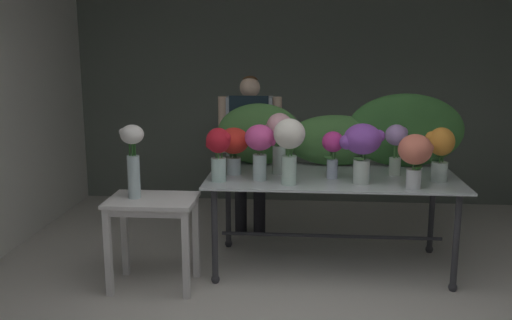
# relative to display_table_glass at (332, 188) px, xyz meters

# --- Properties ---
(ground_plane) EXTENTS (8.45, 8.45, 0.00)m
(ground_plane) POSITION_rel_display_table_glass_xyz_m (-0.26, 0.22, -0.70)
(ground_plane) COLOR beige
(wall_back) EXTENTS (5.49, 0.12, 2.88)m
(wall_back) POSITION_rel_display_table_glass_xyz_m (-0.26, 2.14, 0.74)
(wall_back) COLOR slate
(wall_back) RESTS_ON ground
(display_table_glass) EXTENTS (2.07, 1.03, 0.81)m
(display_table_glass) POSITION_rel_display_table_glass_xyz_m (0.00, 0.00, 0.00)
(display_table_glass) COLOR silver
(display_table_glass) RESTS_ON ground
(side_table_white) EXTENTS (0.67, 0.49, 0.72)m
(side_table_white) POSITION_rel_display_table_glass_xyz_m (-1.40, -0.51, -0.10)
(side_table_white) COLOR white
(side_table_white) RESTS_ON ground
(florist) EXTENTS (0.62, 0.24, 1.58)m
(florist) POSITION_rel_display_table_glass_xyz_m (-0.77, 0.82, 0.28)
(florist) COLOR #232328
(florist) RESTS_ON ground
(foliage_backdrop) EXTENTS (2.19, 0.28, 0.65)m
(foliage_backdrop) POSITION_rel_display_table_glass_xyz_m (0.06, 0.39, 0.39)
(foliage_backdrop) COLOR #477F3D
(foliage_backdrop) RESTS_ON display_table_glass
(vase_violet_hydrangea) EXTENTS (0.35, 0.29, 0.48)m
(vase_violet_hydrangea) POSITION_rel_display_table_glass_xyz_m (0.21, -0.26, 0.42)
(vase_violet_hydrangea) COLOR silver
(vase_violet_hydrangea) RESTS_ON display_table_glass
(vase_fuchsia_ranunculus) EXTENTS (0.25, 0.24, 0.45)m
(vase_fuchsia_ranunculus) POSITION_rel_display_table_glass_xyz_m (-0.59, -0.21, 0.39)
(vase_fuchsia_ranunculus) COLOR silver
(vase_fuchsia_ranunculus) RESTS_ON display_table_glass
(vase_magenta_roses) EXTENTS (0.18, 0.18, 0.39)m
(vase_magenta_roses) POSITION_rel_display_table_glass_xyz_m (-0.01, -0.10, 0.35)
(vase_magenta_roses) COLOR silver
(vase_magenta_roses) RESTS_ON display_table_glass
(vase_blush_carnations) EXTENTS (0.25, 0.22, 0.51)m
(vase_blush_carnations) POSITION_rel_display_table_glass_xyz_m (-0.45, 0.03, 0.43)
(vase_blush_carnations) COLOR silver
(vase_blush_carnations) RESTS_ON display_table_glass
(vase_coral_tulips) EXTENTS (0.26, 0.25, 0.42)m
(vase_coral_tulips) POSITION_rel_display_table_glass_xyz_m (0.60, -0.38, 0.37)
(vase_coral_tulips) COLOR silver
(vase_coral_tulips) RESTS_ON display_table_glass
(vase_ivory_dahlias) EXTENTS (0.24, 0.24, 0.52)m
(vase_ivory_dahlias) POSITION_rel_display_table_glass_xyz_m (-0.35, -0.33, 0.44)
(vase_ivory_dahlias) COLOR silver
(vase_ivory_dahlias) RESTS_ON display_table_glass
(vase_sunset_peonies) EXTENTS (0.23, 0.21, 0.43)m
(vase_sunset_peonies) POSITION_rel_display_table_glass_xyz_m (0.84, -0.14, 0.37)
(vase_sunset_peonies) COLOR silver
(vase_sunset_peonies) RESTS_ON display_table_glass
(vase_lilac_lilies) EXTENTS (0.19, 0.18, 0.43)m
(vase_lilac_lilies) POSITION_rel_display_table_glass_xyz_m (0.53, 0.06, 0.38)
(vase_lilac_lilies) COLOR silver
(vase_lilac_lilies) RESTS_ON display_table_glass
(vase_scarlet_snapdragons) EXTENTS (0.28, 0.26, 0.40)m
(vase_scarlet_snapdragons) POSITION_rel_display_table_glass_xyz_m (-0.82, -0.02, 0.36)
(vase_scarlet_snapdragons) COLOR silver
(vase_scarlet_snapdragons) RESTS_ON display_table_glass
(vase_crimson_freesia) EXTENTS (0.21, 0.19, 0.43)m
(vase_crimson_freesia) POSITION_rel_display_table_glass_xyz_m (-0.92, -0.27, 0.36)
(vase_crimson_freesia) COLOR silver
(vase_crimson_freesia) RESTS_ON display_table_glass
(vase_white_roses_tall) EXTENTS (0.20, 0.18, 0.57)m
(vase_white_roses_tall) POSITION_rel_display_table_glass_xyz_m (-1.54, -0.51, 0.35)
(vase_white_roses_tall) COLOR silver
(vase_white_roses_tall) RESTS_ON side_table_white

